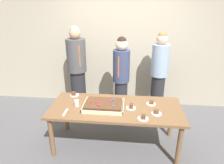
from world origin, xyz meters
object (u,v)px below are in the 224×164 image
drink_cup_nearest (77,103)px  person_striped_tie_right (159,74)px  sheet_cake (104,105)px  plated_slice_near_right (143,118)px  plated_slice_center_front (156,113)px  plated_slice_far_right (131,107)px  person_serving_front (77,70)px  party_table (116,111)px  cake_server_utensil (65,112)px  plated_slice_near_left (151,103)px  person_green_shirt_behind (121,78)px  plated_slice_far_left (74,94)px

drink_cup_nearest → person_striped_tie_right: size_ratio=0.06×
sheet_cake → plated_slice_near_right: bearing=-24.7°
sheet_cake → plated_slice_center_front: sheet_cake is taller
plated_slice_far_right → person_striped_tie_right: person_striped_tie_right is taller
sheet_cake → plated_slice_near_right: sheet_cake is taller
person_serving_front → person_striped_tie_right: 1.63m
plated_slice_far_right → plated_slice_center_front: (0.37, -0.12, -0.01)m
party_table → person_striped_tie_right: (0.76, 1.07, 0.26)m
party_table → cake_server_utensil: 0.76m
plated_slice_near_left → person_green_shirt_behind: person_green_shirt_behind is taller
person_green_shirt_behind → plated_slice_far_left: bearing=-43.3°
plated_slice_far_right → plated_slice_near_right: bearing=-58.6°
sheet_cake → plated_slice_center_front: 0.79m
plated_slice_near_right → plated_slice_far_right: (-0.17, 0.28, 0.00)m
plated_slice_center_front → plated_slice_near_right: bearing=-140.7°
person_green_shirt_behind → person_striped_tie_right: person_striped_tie_right is taller
plated_slice_far_right → person_serving_front: size_ratio=0.08×
sheet_cake → drink_cup_nearest: sheet_cake is taller
plated_slice_near_right → person_striped_tie_right: (0.35, 1.38, 0.15)m
party_table → plated_slice_center_front: size_ratio=13.51×
plated_slice_far_left → party_table: bearing=-23.1°
plated_slice_near_left → person_serving_front: size_ratio=0.08×
plated_slice_center_front → sheet_cake: bearing=172.0°
plated_slice_far_left → drink_cup_nearest: drink_cup_nearest is taller
cake_server_utensil → person_striped_tie_right: 1.99m
cake_server_utensil → person_serving_front: size_ratio=0.11×
plated_slice_near_left → cake_server_utensil: 1.33m
sheet_cake → person_green_shirt_behind: bearing=75.9°
plated_slice_near_right → plated_slice_center_front: size_ratio=1.00×
party_table → cake_server_utensil: cake_server_utensil is taller
sheet_cake → plated_slice_near_left: (0.73, 0.17, -0.02)m
plated_slice_near_left → plated_slice_far_right: size_ratio=1.00×
plated_slice_near_left → person_striped_tie_right: person_striped_tie_right is taller
cake_server_utensil → person_striped_tie_right: bearing=41.7°
plated_slice_near_right → person_serving_front: (-1.28, 1.35, 0.19)m
plated_slice_far_left → person_green_shirt_behind: person_green_shirt_behind is taller
drink_cup_nearest → cake_server_utensil: bearing=-119.3°
plated_slice_far_right → plated_slice_near_left: bearing=27.7°
plated_slice_center_front → plated_slice_far_right: bearing=162.1°
plated_slice_near_right → drink_cup_nearest: size_ratio=1.50×
party_table → drink_cup_nearest: bearing=-176.8°
plated_slice_near_right → person_serving_front: person_serving_front is taller
person_serving_front → plated_slice_center_front: bearing=18.5°
plated_slice_far_left → drink_cup_nearest: (0.14, -0.35, 0.03)m
drink_cup_nearest → cake_server_utensil: 0.24m
plated_slice_far_right → cake_server_utensil: plated_slice_far_right is taller
plated_slice_far_right → cake_server_utensil: bearing=-167.3°
plated_slice_far_right → person_striped_tie_right: size_ratio=0.09×
plated_slice_far_left → cake_server_utensil: (0.03, -0.56, -0.02)m
plated_slice_far_right → plated_slice_center_front: 0.38m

